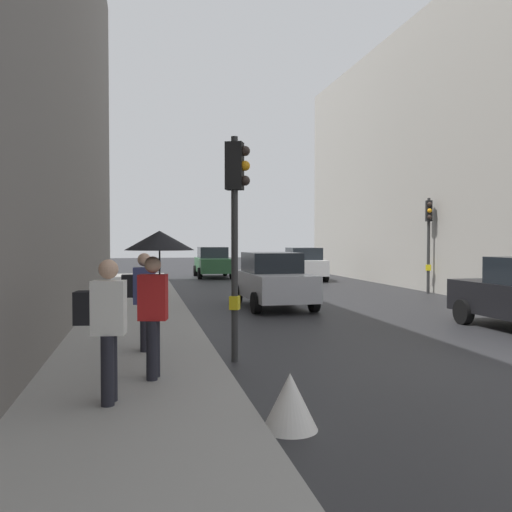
{
  "coord_description": "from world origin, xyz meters",
  "views": [
    {
      "loc": [
        -6.5,
        -7.44,
        2.16
      ],
      "look_at": [
        -2.49,
        11.59,
        1.6
      ],
      "focal_mm": 38.17,
      "sensor_mm": 36.0,
      "label": 1
    }
  ],
  "objects_px": {
    "pedestrian_with_umbrella": "(158,263)",
    "warning_sign_triangle": "(290,401)",
    "car_silver_hatchback": "(273,280)",
    "traffic_light_near_right": "(236,207)",
    "pedestrian_with_grey_backpack": "(142,295)",
    "traffic_light_mid_street": "(429,228)",
    "pedestrian_with_black_backpack": "(105,322)",
    "car_white_compact": "(303,264)",
    "car_green_estate": "(213,262)"
  },
  "relations": [
    {
      "from": "pedestrian_with_umbrella",
      "to": "warning_sign_triangle",
      "type": "bearing_deg",
      "value": -54.68
    },
    {
      "from": "warning_sign_triangle",
      "to": "car_silver_hatchback",
      "type": "bearing_deg",
      "value": 77.33
    },
    {
      "from": "traffic_light_near_right",
      "to": "car_silver_hatchback",
      "type": "distance_m",
      "value": 8.13
    },
    {
      "from": "car_silver_hatchback",
      "to": "warning_sign_triangle",
      "type": "distance_m",
      "value": 11.37
    },
    {
      "from": "pedestrian_with_umbrella",
      "to": "pedestrian_with_grey_backpack",
      "type": "xyz_separation_m",
      "value": [
        -0.22,
        2.07,
        -0.68
      ]
    },
    {
      "from": "traffic_light_mid_street",
      "to": "car_silver_hatchback",
      "type": "bearing_deg",
      "value": -157.0
    },
    {
      "from": "traffic_light_near_right",
      "to": "pedestrian_with_grey_backpack",
      "type": "distance_m",
      "value": 2.34
    },
    {
      "from": "pedestrian_with_black_backpack",
      "to": "pedestrian_with_grey_backpack",
      "type": "bearing_deg",
      "value": 82.06
    },
    {
      "from": "pedestrian_with_grey_backpack",
      "to": "warning_sign_triangle",
      "type": "height_order",
      "value": "pedestrian_with_grey_backpack"
    },
    {
      "from": "traffic_light_near_right",
      "to": "car_white_compact",
      "type": "bearing_deg",
      "value": 69.76
    },
    {
      "from": "car_white_compact",
      "to": "pedestrian_with_grey_backpack",
      "type": "height_order",
      "value": "pedestrian_with_grey_backpack"
    },
    {
      "from": "car_silver_hatchback",
      "to": "pedestrian_with_black_backpack",
      "type": "relative_size",
      "value": 2.4
    },
    {
      "from": "car_green_estate",
      "to": "car_white_compact",
      "type": "bearing_deg",
      "value": -36.77
    },
    {
      "from": "car_green_estate",
      "to": "car_silver_hatchback",
      "type": "xyz_separation_m",
      "value": [
        0.08,
        -14.47,
        0.0
      ]
    },
    {
      "from": "traffic_light_near_right",
      "to": "pedestrian_with_umbrella",
      "type": "relative_size",
      "value": 1.87
    },
    {
      "from": "car_white_compact",
      "to": "pedestrian_with_grey_backpack",
      "type": "relative_size",
      "value": 2.43
    },
    {
      "from": "traffic_light_mid_street",
      "to": "car_green_estate",
      "type": "relative_size",
      "value": 0.92
    },
    {
      "from": "car_silver_hatchback",
      "to": "warning_sign_triangle",
      "type": "relative_size",
      "value": 6.54
    },
    {
      "from": "pedestrian_with_umbrella",
      "to": "warning_sign_triangle",
      "type": "relative_size",
      "value": 3.29
    },
    {
      "from": "pedestrian_with_umbrella",
      "to": "traffic_light_mid_street",
      "type": "bearing_deg",
      "value": 47.43
    },
    {
      "from": "car_silver_hatchback",
      "to": "car_white_compact",
      "type": "bearing_deg",
      "value": 68.57
    },
    {
      "from": "traffic_light_mid_street",
      "to": "pedestrian_with_grey_backpack",
      "type": "height_order",
      "value": "traffic_light_mid_street"
    },
    {
      "from": "car_green_estate",
      "to": "warning_sign_triangle",
      "type": "distance_m",
      "value": 25.67
    },
    {
      "from": "car_green_estate",
      "to": "pedestrian_with_grey_backpack",
      "type": "distance_m",
      "value": 21.85
    },
    {
      "from": "car_white_compact",
      "to": "pedestrian_with_black_backpack",
      "type": "height_order",
      "value": "pedestrian_with_black_backpack"
    },
    {
      "from": "car_white_compact",
      "to": "pedestrian_with_black_backpack",
      "type": "xyz_separation_m",
      "value": [
        -8.95,
        -21.3,
        0.29
      ]
    },
    {
      "from": "car_green_estate",
      "to": "traffic_light_mid_street",
      "type": "bearing_deg",
      "value": -57.32
    },
    {
      "from": "traffic_light_near_right",
      "to": "car_green_estate",
      "type": "height_order",
      "value": "traffic_light_near_right"
    },
    {
      "from": "traffic_light_mid_street",
      "to": "car_white_compact",
      "type": "distance_m",
      "value": 8.75
    },
    {
      "from": "car_white_compact",
      "to": "car_green_estate",
      "type": "bearing_deg",
      "value": 143.23
    },
    {
      "from": "car_green_estate",
      "to": "pedestrian_with_black_backpack",
      "type": "bearing_deg",
      "value": -100.36
    },
    {
      "from": "traffic_light_near_right",
      "to": "car_silver_hatchback",
      "type": "height_order",
      "value": "traffic_light_near_right"
    },
    {
      "from": "traffic_light_mid_street",
      "to": "warning_sign_triangle",
      "type": "bearing_deg",
      "value": -124.5
    },
    {
      "from": "car_green_estate",
      "to": "pedestrian_with_black_backpack",
      "type": "height_order",
      "value": "pedestrian_with_black_backpack"
    },
    {
      "from": "car_silver_hatchback",
      "to": "pedestrian_with_umbrella",
      "type": "relative_size",
      "value": 1.99
    },
    {
      "from": "car_green_estate",
      "to": "pedestrian_with_grey_backpack",
      "type": "xyz_separation_m",
      "value": [
        -4.06,
        -21.47,
        0.29
      ]
    },
    {
      "from": "traffic_light_near_right",
      "to": "warning_sign_triangle",
      "type": "xyz_separation_m",
      "value": [
        0.01,
        -3.57,
        -2.42
      ]
    },
    {
      "from": "traffic_light_mid_street",
      "to": "car_green_estate",
      "type": "distance_m",
      "value": 13.66
    },
    {
      "from": "car_white_compact",
      "to": "warning_sign_triangle",
      "type": "bearing_deg",
      "value": -107.17
    },
    {
      "from": "traffic_light_mid_street",
      "to": "warning_sign_triangle",
      "type": "relative_size",
      "value": 5.95
    },
    {
      "from": "car_white_compact",
      "to": "warning_sign_triangle",
      "type": "height_order",
      "value": "car_white_compact"
    },
    {
      "from": "pedestrian_with_grey_backpack",
      "to": "warning_sign_triangle",
      "type": "bearing_deg",
      "value": -68.0
    },
    {
      "from": "car_green_estate",
      "to": "car_white_compact",
      "type": "distance_m",
      "value": 5.56
    },
    {
      "from": "traffic_light_near_right",
      "to": "pedestrian_with_umbrella",
      "type": "xyz_separation_m",
      "value": [
        -1.41,
        -1.56,
        -0.91
      ]
    },
    {
      "from": "pedestrian_with_black_backpack",
      "to": "traffic_light_near_right",
      "type": "bearing_deg",
      "value": 51.9
    },
    {
      "from": "warning_sign_triangle",
      "to": "pedestrian_with_grey_backpack",
      "type": "bearing_deg",
      "value": 112.0
    },
    {
      "from": "pedestrian_with_umbrella",
      "to": "warning_sign_triangle",
      "type": "xyz_separation_m",
      "value": [
        1.43,
        -2.01,
        -1.52
      ]
    },
    {
      "from": "pedestrian_with_black_backpack",
      "to": "car_silver_hatchback",
      "type": "bearing_deg",
      "value": 65.73
    },
    {
      "from": "pedestrian_with_grey_backpack",
      "to": "pedestrian_with_black_backpack",
      "type": "xyz_separation_m",
      "value": [
        -0.44,
        -3.16,
        0.0
      ]
    },
    {
      "from": "traffic_light_near_right",
      "to": "pedestrian_with_umbrella",
      "type": "height_order",
      "value": "traffic_light_near_right"
    }
  ]
}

